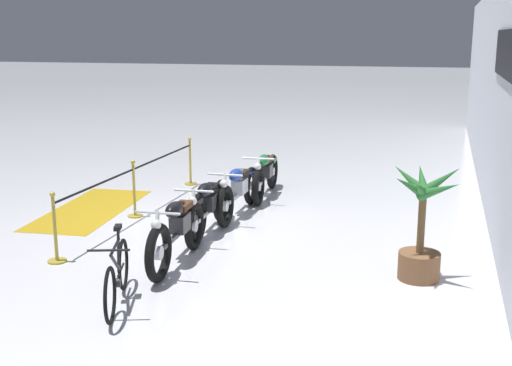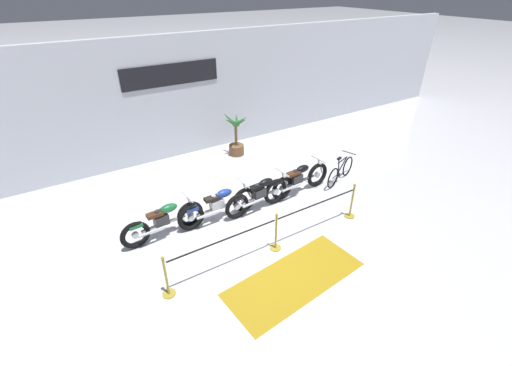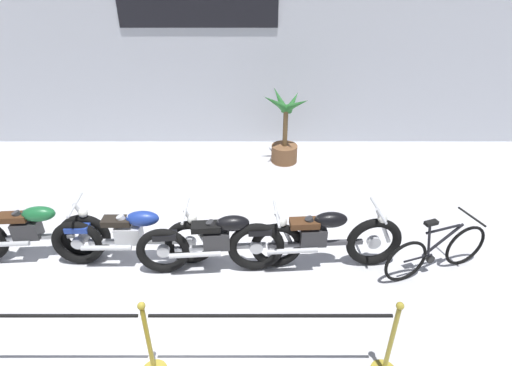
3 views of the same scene
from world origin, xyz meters
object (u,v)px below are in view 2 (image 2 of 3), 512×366
at_px(motorcycle_black_3, 298,180).
at_px(motorcycle_green_0, 164,221).
at_px(stanchion_mid_right, 351,206).
at_px(bicycle, 341,171).
at_px(stanchion_far_left, 231,245).
at_px(stanchion_mid_left, 276,237).
at_px(potted_palm_left_of_row, 236,138).
at_px(floor_banner, 295,279).
at_px(motorcycle_blue_1, 219,205).
at_px(motorcycle_black_2, 261,194).

bearing_deg(motorcycle_black_3, motorcycle_green_0, 177.41).
height_order(motorcycle_green_0, stanchion_mid_right, stanchion_mid_right).
relative_size(bicycle, stanchion_mid_right, 1.52).
distance_m(stanchion_far_left, stanchion_mid_left, 1.25).
bearing_deg(potted_palm_left_of_row, stanchion_mid_right, -81.27).
distance_m(bicycle, floor_banner, 4.66).
bearing_deg(floor_banner, stanchion_mid_left, 73.22).
distance_m(potted_palm_left_of_row, stanchion_far_left, 5.88).
bearing_deg(potted_palm_left_of_row, motorcycle_black_3, -86.00).
relative_size(motorcycle_black_3, stanchion_mid_left, 2.35).
distance_m(motorcycle_blue_1, bicycle, 4.26).
bearing_deg(floor_banner, motorcycle_black_3, 46.03).
bearing_deg(motorcycle_green_0, stanchion_mid_right, -22.14).
bearing_deg(motorcycle_black_3, motorcycle_black_2, -178.07).
distance_m(motorcycle_black_3, stanchion_far_left, 3.60).
bearing_deg(motorcycle_black_3, stanchion_mid_right, -72.20).
relative_size(potted_palm_left_of_row, floor_banner, 0.50).
height_order(bicycle, stanchion_mid_left, stanchion_mid_left).
distance_m(motorcycle_black_3, stanchion_mid_left, 2.59).
height_order(motorcycle_black_3, stanchion_mid_right, stanchion_mid_right).
relative_size(bicycle, stanchion_mid_left, 1.52).
xyz_separation_m(bicycle, potted_palm_left_of_row, (-1.90, 3.51, 0.31)).
xyz_separation_m(motorcycle_green_0, motorcycle_blue_1, (1.49, -0.10, 0.00)).
relative_size(motorcycle_black_2, bicycle, 1.46).
height_order(motorcycle_black_2, motorcycle_black_3, motorcycle_black_3).
xyz_separation_m(motorcycle_black_3, floor_banner, (-2.16, -2.74, -0.48)).
bearing_deg(motorcycle_blue_1, potted_palm_left_of_row, 54.60).
height_order(motorcycle_green_0, potted_palm_left_of_row, potted_palm_left_of_row).
bearing_deg(stanchion_mid_left, motorcycle_black_2, 69.41).
height_order(motorcycle_green_0, stanchion_mid_left, stanchion_mid_left).
distance_m(motorcycle_black_3, bicycle, 1.67).
bearing_deg(stanchion_mid_left, stanchion_far_left, 180.00).
xyz_separation_m(stanchion_far_left, floor_banner, (1.01, -1.04, -0.65)).
bearing_deg(motorcycle_blue_1, motorcycle_green_0, 176.13).
bearing_deg(bicycle, motorcycle_black_2, 178.73).
xyz_separation_m(motorcycle_black_3, potted_palm_left_of_row, (-0.24, 3.39, 0.19)).
bearing_deg(motorcycle_green_0, floor_banner, -56.74).
relative_size(motorcycle_black_2, motorcycle_black_3, 0.94).
relative_size(potted_palm_left_of_row, stanchion_mid_left, 1.52).
relative_size(motorcycle_blue_1, stanchion_mid_right, 2.22).
distance_m(motorcycle_black_2, stanchion_mid_left, 1.77).
xyz_separation_m(motorcycle_blue_1, bicycle, (4.25, -0.20, -0.10)).
bearing_deg(motorcycle_black_3, stanchion_far_left, -151.87).
distance_m(motorcycle_black_2, potted_palm_left_of_row, 3.62).
relative_size(motorcycle_black_2, stanchion_far_left, 0.44).
relative_size(motorcycle_green_0, motorcycle_black_2, 0.94).
distance_m(potted_palm_left_of_row, floor_banner, 6.46).
bearing_deg(stanchion_far_left, motorcycle_blue_1, 71.85).
bearing_deg(stanchion_mid_right, motorcycle_blue_1, 150.40).
height_order(motorcycle_blue_1, stanchion_mid_left, stanchion_mid_left).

